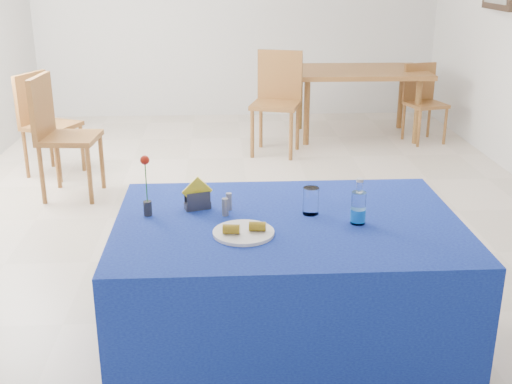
% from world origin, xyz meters
% --- Properties ---
extents(floor, '(7.00, 7.00, 0.00)m').
position_xyz_m(floor, '(0.00, 0.00, 0.00)').
color(floor, beige).
rests_on(floor, ground).
extents(plate, '(0.27, 0.27, 0.01)m').
position_xyz_m(plate, '(-0.13, -2.10, 0.77)').
color(plate, white).
rests_on(plate, blue_table).
extents(drinking_glass, '(0.08, 0.08, 0.13)m').
position_xyz_m(drinking_glass, '(0.20, -1.88, 0.82)').
color(drinking_glass, white).
rests_on(drinking_glass, blue_table).
extents(salt_shaker, '(0.03, 0.03, 0.08)m').
position_xyz_m(salt_shaker, '(-0.19, -1.81, 0.80)').
color(salt_shaker, gray).
rests_on(salt_shaker, blue_table).
extents(pepper_shaker, '(0.03, 0.03, 0.08)m').
position_xyz_m(pepper_shaker, '(-0.20, -1.88, 0.80)').
color(pepper_shaker, slate).
rests_on(pepper_shaker, blue_table).
extents(blue_table, '(1.60, 1.10, 0.76)m').
position_xyz_m(blue_table, '(0.08, -1.95, 0.38)').
color(blue_table, navy).
rests_on(blue_table, floor).
extents(water_bottle, '(0.07, 0.07, 0.21)m').
position_xyz_m(water_bottle, '(0.40, -2.00, 0.83)').
color(water_bottle, white).
rests_on(water_bottle, blue_table).
extents(napkin_holder, '(0.15, 0.09, 0.16)m').
position_xyz_m(napkin_holder, '(-0.34, -1.78, 0.81)').
color(napkin_holder, '#39393E').
rests_on(napkin_holder, blue_table).
extents(rose_vase, '(0.04, 0.04, 0.29)m').
position_xyz_m(rose_vase, '(-0.57, -1.85, 0.90)').
color(rose_vase, '#222327').
rests_on(rose_vase, blue_table).
extents(oak_table, '(1.51, 0.98, 0.76)m').
position_xyz_m(oak_table, '(1.31, 2.37, 0.68)').
color(oak_table, brown).
rests_on(oak_table, floor).
extents(chair_bg_left, '(0.57, 0.57, 1.03)m').
position_xyz_m(chair_bg_left, '(0.36, 1.79, 0.60)').
color(chair_bg_left, brown).
rests_on(chair_bg_left, floor).
extents(chair_bg_right, '(0.46, 0.46, 0.84)m').
position_xyz_m(chair_bg_right, '(1.99, 2.14, 0.49)').
color(chair_bg_right, brown).
rests_on(chair_bg_right, floor).
extents(chair_win_a, '(0.49, 0.49, 1.02)m').
position_xyz_m(chair_win_a, '(-1.57, 0.54, 0.59)').
color(chair_win_a, brown).
rests_on(chair_win_a, floor).
extents(chair_win_b, '(0.55, 0.55, 0.94)m').
position_xyz_m(chair_win_b, '(-1.85, 1.17, 0.54)').
color(chair_win_b, brown).
rests_on(chair_win_b, floor).
extents(banana_pieces, '(0.19, 0.07, 0.04)m').
position_xyz_m(banana_pieces, '(-0.12, -2.12, 0.80)').
color(banana_pieces, gold).
rests_on(banana_pieces, plate).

